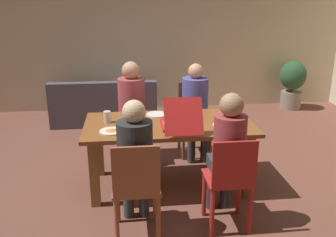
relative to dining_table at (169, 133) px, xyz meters
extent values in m
plane|color=brown|center=(0.00, 0.00, -0.62)|extent=(20.00, 20.00, 0.00)
cube|color=beige|center=(0.00, 3.14, 0.79)|extent=(7.34, 0.12, 2.83)
cube|color=brown|center=(0.00, 0.00, 0.10)|extent=(1.79, 0.91, 0.04)
cube|color=brown|center=(-0.78, -0.34, -0.27)|extent=(0.09, 0.09, 0.70)
cube|color=brown|center=(0.78, -0.34, -0.27)|extent=(0.09, 0.09, 0.70)
cube|color=brown|center=(-0.78, 0.34, -0.27)|extent=(0.09, 0.09, 0.70)
cube|color=brown|center=(0.78, 0.34, -0.27)|extent=(0.09, 0.09, 0.70)
cylinder|color=#B93326|center=(-0.22, 0.65, -0.39)|extent=(0.04, 0.04, 0.47)
cylinder|color=#B93326|center=(-0.55, 0.65, -0.39)|extent=(0.04, 0.04, 0.47)
cylinder|color=#B93326|center=(-0.22, 1.00, -0.39)|extent=(0.04, 0.04, 0.47)
cylinder|color=#B93326|center=(-0.55, 1.00, -0.39)|extent=(0.04, 0.04, 0.47)
cube|color=#B93326|center=(-0.38, 0.82, -0.14)|extent=(0.38, 0.40, 0.02)
cube|color=#B93326|center=(-0.38, 1.01, 0.08)|extent=(0.36, 0.03, 0.43)
cylinder|color=#3C434B|center=(-0.30, 0.51, -0.38)|extent=(0.10, 0.10, 0.49)
cylinder|color=#3C434B|center=(-0.47, 0.51, -0.38)|extent=(0.10, 0.10, 0.49)
cube|color=#3C434B|center=(-0.38, 0.66, -0.08)|extent=(0.31, 0.33, 0.11)
cylinder|color=#A7454E|center=(-0.38, 0.82, 0.17)|extent=(0.34, 0.34, 0.52)
sphere|color=tan|center=(-0.38, 0.82, 0.53)|extent=(0.22, 0.22, 0.22)
cylinder|color=#9D5C38|center=(-0.55, -0.67, -0.39)|extent=(0.04, 0.04, 0.47)
cylinder|color=#9D5C38|center=(-0.21, -0.67, -0.39)|extent=(0.04, 0.04, 0.47)
cylinder|color=#9D5C38|center=(-0.55, -1.04, -0.39)|extent=(0.04, 0.04, 0.47)
cylinder|color=#9D5C38|center=(-0.21, -1.04, -0.39)|extent=(0.04, 0.04, 0.47)
cube|color=#9D5C38|center=(-0.38, -0.86, -0.14)|extent=(0.40, 0.43, 0.02)
cube|color=#9D5C38|center=(-0.38, -1.06, 0.08)|extent=(0.38, 0.03, 0.43)
cylinder|color=#363F44|center=(-0.46, -0.58, -0.38)|extent=(0.10, 0.10, 0.49)
cylinder|color=#363F44|center=(-0.31, -0.58, -0.38)|extent=(0.10, 0.10, 0.49)
cube|color=#363F44|center=(-0.38, -0.71, -0.08)|extent=(0.27, 0.29, 0.11)
cylinder|color=#2D3030|center=(-0.38, -0.86, 0.18)|extent=(0.30, 0.30, 0.52)
sphere|color=beige|center=(-0.38, -0.86, 0.52)|extent=(0.19, 0.19, 0.19)
cylinder|color=brown|center=(0.61, 0.65, -0.39)|extent=(0.04, 0.04, 0.47)
cylinder|color=brown|center=(0.26, 0.65, -0.39)|extent=(0.04, 0.04, 0.47)
cylinder|color=brown|center=(0.61, 1.02, -0.39)|extent=(0.04, 0.04, 0.47)
cylinder|color=brown|center=(0.26, 1.02, -0.39)|extent=(0.04, 0.04, 0.47)
cube|color=brown|center=(0.43, 0.83, -0.14)|extent=(0.41, 0.43, 0.02)
cube|color=brown|center=(0.43, 1.03, 0.09)|extent=(0.39, 0.03, 0.45)
cylinder|color=#3A3B39|center=(0.52, 0.56, -0.38)|extent=(0.10, 0.10, 0.49)
cylinder|color=#3A3B39|center=(0.35, 0.56, -0.38)|extent=(0.10, 0.10, 0.49)
cube|color=#3A3B39|center=(0.43, 0.69, -0.08)|extent=(0.30, 0.29, 0.11)
cylinder|color=#504FA2|center=(0.43, 0.83, 0.17)|extent=(0.34, 0.34, 0.50)
sphere|color=tan|center=(0.43, 0.83, 0.50)|extent=(0.20, 0.20, 0.20)
cylinder|color=#B22823|center=(0.26, -0.65, -0.39)|extent=(0.04, 0.04, 0.47)
cylinder|color=#B22823|center=(0.60, -0.65, -0.39)|extent=(0.04, 0.04, 0.47)
cylinder|color=#B22823|center=(0.26, -0.98, -0.39)|extent=(0.04, 0.04, 0.47)
cylinder|color=#B22823|center=(0.60, -0.98, -0.39)|extent=(0.04, 0.04, 0.47)
cube|color=#B22823|center=(0.43, -0.81, -0.14)|extent=(0.40, 0.39, 0.02)
cube|color=#B22823|center=(0.43, -0.99, 0.07)|extent=(0.38, 0.03, 0.41)
cylinder|color=#33363C|center=(0.36, -0.51, -0.38)|extent=(0.10, 0.10, 0.49)
cylinder|color=#33363C|center=(0.50, -0.51, -0.38)|extent=(0.10, 0.10, 0.49)
cube|color=#33363C|center=(0.43, -0.65, -0.08)|extent=(0.26, 0.31, 0.11)
cylinder|color=#9C3A3E|center=(0.43, -0.81, 0.18)|extent=(0.28, 0.28, 0.52)
sphere|color=#A67F5C|center=(0.43, -0.81, 0.53)|extent=(0.21, 0.21, 0.21)
cube|color=red|center=(0.09, -0.11, 0.13)|extent=(0.37, 0.37, 0.03)
cylinder|color=#C5833F|center=(0.09, -0.11, 0.15)|extent=(0.33, 0.33, 0.01)
cube|color=red|center=(0.09, -0.39, 0.31)|extent=(0.37, 0.19, 0.33)
cylinder|color=white|center=(-0.60, -0.21, 0.12)|extent=(0.24, 0.24, 0.01)
cone|color=#CF7F3D|center=(-0.60, -0.21, 0.14)|extent=(0.12, 0.12, 0.02)
cylinder|color=white|center=(0.55, -0.15, 0.12)|extent=(0.22, 0.22, 0.01)
cylinder|color=white|center=(-0.34, 0.13, 0.12)|extent=(0.22, 0.22, 0.01)
cone|color=#C88B47|center=(-0.34, 0.13, 0.14)|extent=(0.12, 0.12, 0.02)
cylinder|color=white|center=(-0.11, 0.29, 0.12)|extent=(0.23, 0.23, 0.01)
cylinder|color=silver|center=(0.27, 0.38, 0.19)|extent=(0.07, 0.07, 0.14)
cylinder|color=#E7CC62|center=(0.57, -0.35, 0.18)|extent=(0.06, 0.06, 0.12)
cylinder|color=silver|center=(-0.65, 0.08, 0.18)|extent=(0.08, 0.08, 0.12)
cube|color=#4F4B58|center=(-0.82, 2.41, -0.42)|extent=(1.71, 0.87, 0.41)
cube|color=#4F4B58|center=(-0.82, 2.06, -0.05)|extent=(1.71, 0.16, 0.33)
cube|color=#4F4B58|center=(-1.58, 2.41, -0.12)|extent=(0.20, 0.83, 0.18)
cube|color=#4F4B58|center=(-0.07, 2.41, -0.12)|extent=(0.20, 0.83, 0.18)
cylinder|color=gray|center=(2.63, 2.73, -0.46)|extent=(0.38, 0.38, 0.32)
cylinder|color=brown|center=(2.63, 2.73, -0.24)|extent=(0.05, 0.05, 0.12)
ellipsoid|color=#2A5430|center=(2.63, 2.73, 0.01)|extent=(0.48, 0.48, 0.53)
camera|label=1|loc=(-0.42, -3.68, 1.39)|focal=39.34mm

